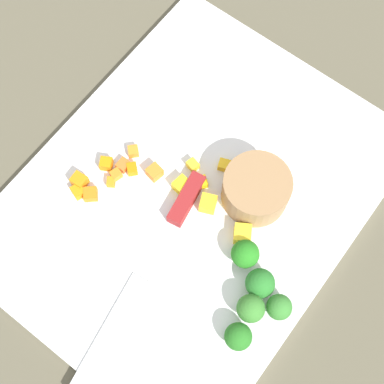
# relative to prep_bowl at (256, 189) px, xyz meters

# --- Properties ---
(ground_plane) EXTENTS (4.00, 4.00, 0.00)m
(ground_plane) POSITION_rel_prep_bowl_xyz_m (-0.05, 0.06, -0.04)
(ground_plane) COLOR brown
(cutting_board) EXTENTS (0.49, 0.38, 0.01)m
(cutting_board) POSITION_rel_prep_bowl_xyz_m (-0.05, 0.06, -0.03)
(cutting_board) COLOR white
(cutting_board) RESTS_ON ground_plane
(prep_bowl) EXTENTS (0.08, 0.08, 0.05)m
(prep_bowl) POSITION_rel_prep_bowl_xyz_m (0.00, 0.00, 0.00)
(prep_bowl) COLOR #967149
(prep_bowl) RESTS_ON cutting_board
(chef_knife) EXTENTS (0.30, 0.07, 0.02)m
(chef_knife) POSITION_rel_prep_bowl_xyz_m (-0.12, 0.05, -0.02)
(chef_knife) COLOR silver
(chef_knife) RESTS_ON cutting_board
(carrot_dice_0) EXTENTS (0.02, 0.02, 0.01)m
(carrot_dice_0) POSITION_rel_prep_bowl_xyz_m (-0.08, 0.17, -0.02)
(carrot_dice_0) COLOR orange
(carrot_dice_0) RESTS_ON cutting_board
(carrot_dice_1) EXTENTS (0.02, 0.02, 0.02)m
(carrot_dice_1) POSITION_rel_prep_bowl_xyz_m (-0.05, 0.12, -0.02)
(carrot_dice_1) COLOR orange
(carrot_dice_1) RESTS_ON cutting_board
(carrot_dice_2) EXTENTS (0.02, 0.02, 0.01)m
(carrot_dice_2) POSITION_rel_prep_bowl_xyz_m (-0.12, 0.16, -0.02)
(carrot_dice_2) COLOR orange
(carrot_dice_2) RESTS_ON cutting_board
(carrot_dice_3) EXTENTS (0.02, 0.01, 0.01)m
(carrot_dice_3) POSITION_rel_prep_bowl_xyz_m (-0.08, 0.15, -0.02)
(carrot_dice_3) COLOR orange
(carrot_dice_3) RESTS_ON cutting_board
(carrot_dice_4) EXTENTS (0.02, 0.02, 0.01)m
(carrot_dice_4) POSITION_rel_prep_bowl_xyz_m (-0.07, 0.14, -0.02)
(carrot_dice_4) COLOR orange
(carrot_dice_4) RESTS_ON cutting_board
(carrot_dice_5) EXTENTS (0.02, 0.02, 0.02)m
(carrot_dice_5) POSITION_rel_prep_bowl_xyz_m (-0.12, 0.18, -0.02)
(carrot_dice_5) COLOR orange
(carrot_dice_5) RESTS_ON cutting_board
(carrot_dice_6) EXTENTS (0.02, 0.01, 0.01)m
(carrot_dice_6) POSITION_rel_prep_bowl_xyz_m (-0.09, 0.15, -0.02)
(carrot_dice_6) COLOR orange
(carrot_dice_6) RESTS_ON cutting_board
(carrot_dice_7) EXTENTS (0.02, 0.01, 0.01)m
(carrot_dice_7) POSITION_rel_prep_bowl_xyz_m (-0.07, 0.16, -0.02)
(carrot_dice_7) COLOR orange
(carrot_dice_7) RESTS_ON cutting_board
(carrot_dice_8) EXTENTS (0.02, 0.02, 0.01)m
(carrot_dice_8) POSITION_rel_prep_bowl_xyz_m (-0.13, 0.18, -0.02)
(carrot_dice_8) COLOR orange
(carrot_dice_8) RESTS_ON cutting_board
(carrot_dice_9) EXTENTS (0.02, 0.02, 0.01)m
(carrot_dice_9) POSITION_rel_prep_bowl_xyz_m (-0.05, 0.16, -0.02)
(carrot_dice_9) COLOR orange
(carrot_dice_9) RESTS_ON cutting_board
(pepper_dice_0) EXTENTS (0.02, 0.02, 0.01)m
(pepper_dice_0) POSITION_rel_prep_bowl_xyz_m (-0.03, 0.07, -0.02)
(pepper_dice_0) COLOR yellow
(pepper_dice_0) RESTS_ON cutting_board
(pepper_dice_1) EXTENTS (0.02, 0.02, 0.01)m
(pepper_dice_1) POSITION_rel_prep_bowl_xyz_m (0.01, 0.05, -0.02)
(pepper_dice_1) COLOR yellow
(pepper_dice_1) RESTS_ON cutting_board
(pepper_dice_2) EXTENTS (0.03, 0.03, 0.02)m
(pepper_dice_2) POSITION_rel_prep_bowl_xyz_m (-0.04, 0.04, -0.01)
(pepper_dice_2) COLOR yellow
(pepper_dice_2) RESTS_ON cutting_board
(pepper_dice_3) EXTENTS (0.02, 0.02, 0.02)m
(pepper_dice_3) POSITION_rel_prep_bowl_xyz_m (-0.05, 0.08, -0.02)
(pepper_dice_3) COLOR yellow
(pepper_dice_3) RESTS_ON cutting_board
(pepper_dice_4) EXTENTS (0.03, 0.03, 0.02)m
(pepper_dice_4) POSITION_rel_prep_bowl_xyz_m (-0.05, -0.02, -0.01)
(pepper_dice_4) COLOR yellow
(pepper_dice_4) RESTS_ON cutting_board
(pepper_dice_5) EXTENTS (0.01, 0.02, 0.01)m
(pepper_dice_5) POSITION_rel_prep_bowl_xyz_m (-0.01, 0.09, -0.02)
(pepper_dice_5) COLOR yellow
(pepper_dice_5) RESTS_ON cutting_board
(broccoli_floret_0) EXTENTS (0.03, 0.03, 0.03)m
(broccoli_floret_0) POSITION_rel_prep_bowl_xyz_m (-0.15, -0.08, -0.01)
(broccoli_floret_0) COLOR #87B669
(broccoli_floret_0) RESTS_ON cutting_board
(broccoli_floret_1) EXTENTS (0.03, 0.03, 0.04)m
(broccoli_floret_1) POSITION_rel_prep_bowl_xyz_m (-0.09, -0.07, -0.01)
(broccoli_floret_1) COLOR #88C162
(broccoli_floret_1) RESTS_ON cutting_board
(broccoli_floret_2) EXTENTS (0.03, 0.03, 0.03)m
(broccoli_floret_2) POSITION_rel_prep_bowl_xyz_m (-0.10, -0.10, -0.01)
(broccoli_floret_2) COLOR #93B158
(broccoli_floret_2) RESTS_ON cutting_board
(broccoli_floret_3) EXTENTS (0.03, 0.03, 0.04)m
(broccoli_floret_3) POSITION_rel_prep_bowl_xyz_m (-0.07, -0.04, -0.00)
(broccoli_floret_3) COLOR #8FBD60
(broccoli_floret_3) RESTS_ON cutting_board
(broccoli_floret_4) EXTENTS (0.03, 0.03, 0.04)m
(broccoli_floret_4) POSITION_rel_prep_bowl_xyz_m (-0.12, -0.08, -0.00)
(broccoli_floret_4) COLOR #8BB658
(broccoli_floret_4) RESTS_ON cutting_board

